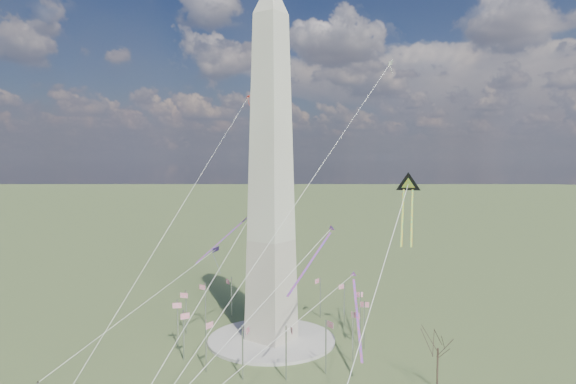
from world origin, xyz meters
The scene contains 12 objects.
ground centered at (0.00, 0.00, 0.00)m, with size 2000.00×2000.00×0.00m, color #46572B.
plaza centered at (0.00, 0.00, 0.40)m, with size 36.00×36.00×0.80m, color #A19D93.
washington_monument centered at (0.00, 0.00, 47.95)m, with size 15.56×15.56×100.00m.
flagpole_ring centered at (0.00, 0.00, 7.27)m, with size 54.40×54.40×13.00m.
tree_near centered at (48.56, -2.16, 9.92)m, with size 7.95×7.95×13.91m.
kite_delta_black centered at (34.07, 14.54, 43.94)m, with size 12.14×20.65×16.96m.
kite_diamond_purple centered at (-30.53, 9.60, 20.56)m, with size 2.19×3.16×9.32m.
kite_streamer_left centered at (21.58, -10.22, 29.39)m, with size 1.89×20.10×13.80m.
kite_streamer_mid centered at (-10.22, -3.54, 31.98)m, with size 5.50×20.93×14.51m.
kite_streamer_right centered at (25.33, 2.73, 14.76)m, with size 14.27×20.54×16.30m.
kite_small_red centered at (-36.43, 33.72, 73.72)m, with size 1.09×1.73×3.88m.
kite_small_white centered at (16.54, 41.22, 81.62)m, with size 1.54×2.18×4.53m.
Camera 1 is at (86.56, -112.69, 51.86)m, focal length 32.00 mm.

